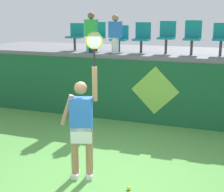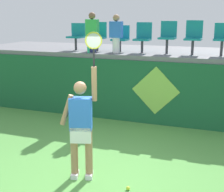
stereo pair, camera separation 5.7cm
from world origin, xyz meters
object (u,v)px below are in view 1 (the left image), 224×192
water_bottle (88,48)px  spectator_0 (115,33)px  stadium_chair_4 (167,35)px  stadium_chair_3 (142,36)px  stadium_chair_6 (221,37)px  tennis_player (82,125)px  stadium_chair_1 (97,35)px  tennis_ball (129,188)px  stadium_chair_0 (76,35)px  stadium_chair_2 (120,37)px  stadium_chair_5 (193,36)px  spectator_1 (91,32)px

water_bottle → spectator_0: size_ratio=0.25×
water_bottle → stadium_chair_4: stadium_chair_4 is taller
water_bottle → stadium_chair_3: stadium_chair_3 is taller
stadium_chair_4 → stadium_chair_6: 1.42m
tennis_player → stadium_chair_1: size_ratio=3.09×
tennis_ball → stadium_chair_1: (-2.30, 4.31, 2.22)m
tennis_ball → stadium_chair_0: bearing=124.9°
tennis_ball → stadium_chair_4: (-0.25, 4.31, 2.26)m
stadium_chair_2 → stadium_chair_3: size_ratio=0.89×
stadium_chair_6 → stadium_chair_5: bearing=179.4°
tennis_ball → stadium_chair_3: 4.94m
tennis_player → spectator_1: spectator_1 is taller
stadium_chair_6 → spectator_1: 3.50m
stadium_chair_3 → stadium_chair_6: same height
stadium_chair_1 → spectator_1: (0.00, -0.43, 0.12)m
stadium_chair_2 → stadium_chair_6: 2.77m
spectator_0 → stadium_chair_4: bearing=16.6°
tennis_player → water_bottle: bearing=112.1°
stadium_chair_2 → spectator_1: (-0.70, -0.42, 0.17)m
tennis_player → spectator_1: size_ratio=2.33×
stadium_chair_2 → spectator_0: bearing=-90.0°
tennis_player → tennis_ball: (0.91, -0.16, -0.96)m
tennis_player → tennis_ball: size_ratio=39.00×
stadium_chair_4 → stadium_chair_0: bearing=-179.9°
stadium_chair_0 → tennis_player: bearing=-63.3°
tennis_player → stadium_chair_3: size_ratio=3.08×
stadium_chair_0 → stadium_chair_4: size_ratio=0.91×
tennis_ball → stadium_chair_0: 5.69m
tennis_ball → water_bottle: bearing=122.5°
tennis_ball → stadium_chair_5: stadium_chair_5 is taller
water_bottle → stadium_chair_6: bearing=10.4°
tennis_ball → spectator_0: bearing=112.3°
stadium_chair_3 → stadium_chair_6: size_ratio=1.00×
stadium_chair_1 → tennis_ball: bearing=-61.9°
tennis_player → stadium_chair_6: stadium_chair_6 is taller
stadium_chair_3 → spectator_0: 0.78m
tennis_player → stadium_chair_5: 4.56m
stadium_chair_2 → spectator_0: spectator_0 is taller
tennis_ball → stadium_chair_0: stadium_chair_0 is taller
stadium_chair_3 → stadium_chair_1: bearing=-179.9°
stadium_chair_0 → stadium_chair_4: stadium_chair_4 is taller
stadium_chair_3 → spectator_1: (-1.36, -0.43, 0.13)m
tennis_ball → stadium_chair_2: stadium_chair_2 is taller
stadium_chair_4 → spectator_0: 1.41m
stadium_chair_0 → spectator_0: bearing=-15.9°
tennis_player → spectator_0: size_ratio=2.46×
spectator_0 → tennis_player: bearing=-79.6°
spectator_1 → stadium_chair_4: bearing=11.8°
tennis_ball → stadium_chair_2: size_ratio=0.09×
stadium_chair_5 → spectator_0: spectator_0 is taller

